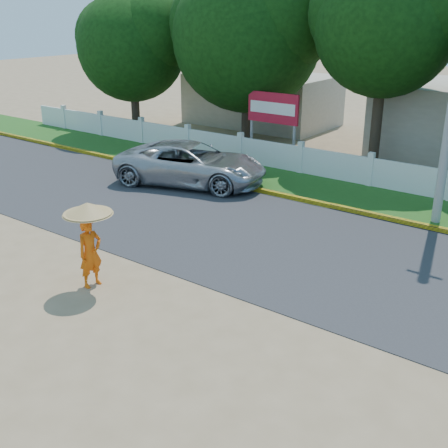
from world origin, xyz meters
name	(u,v)px	position (x,y,z in m)	size (l,w,h in m)	color
ground	(172,301)	(0.00, 0.00, 0.00)	(120.00, 120.00, 0.00)	#9E8460
road	(275,240)	(0.00, 4.50, 0.01)	(60.00, 7.00, 0.02)	#38383A
grass_verge	(352,195)	(0.00, 9.75, 0.01)	(60.00, 3.50, 0.03)	#2D601E
curb	(331,206)	(0.00, 8.05, 0.08)	(40.00, 0.18, 0.16)	yellow
fence	(370,172)	(0.00, 11.20, 0.55)	(40.00, 0.10, 1.10)	silver
building_far	(262,99)	(-10.00, 19.00, 1.40)	(8.00, 5.00, 2.80)	#B7AD99
vehicle	(191,164)	(-5.59, 7.37, 0.80)	(2.65, 5.74, 1.59)	#A6A9AE
monk_with_parasol	(89,232)	(-2.07, -0.55, 1.40)	(1.18, 1.18, 2.15)	#E3590B
billboard	(273,112)	(-5.07, 12.30, 2.14)	(2.50, 0.13, 2.95)	gray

